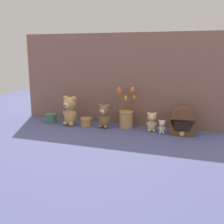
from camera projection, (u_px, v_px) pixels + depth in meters
ground_plane at (111, 128)px, 2.16m from camera, size 4.00×4.00×0.00m
backdrop_wall at (118, 79)px, 2.24m from camera, size 1.67×0.02×0.72m
teddy_bear_large at (70, 110)px, 2.24m from camera, size 0.13×0.12×0.24m
teddy_bear_medium at (104, 115)px, 2.17m from camera, size 0.10×0.09×0.19m
teddy_bear_small at (152, 121)px, 2.07m from camera, size 0.08×0.07×0.14m
teddy_bear_tiny at (162, 127)px, 2.02m from camera, size 0.06×0.05×0.10m
flower_vase at (126, 115)px, 2.17m from camera, size 0.17×0.14×0.33m
vintage_radio at (182, 122)px, 2.00m from camera, size 0.18×0.14×0.20m
decorative_tin_tall at (51, 118)px, 2.32m from camera, size 0.09×0.09×0.08m
decorative_tin_short at (86, 122)px, 2.23m from camera, size 0.09×0.09×0.07m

